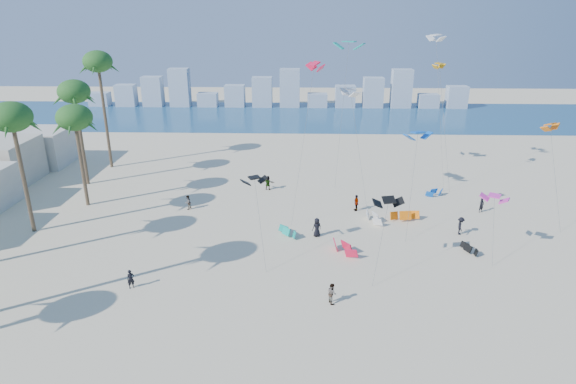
{
  "coord_description": "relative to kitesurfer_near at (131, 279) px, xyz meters",
  "views": [
    {
      "loc": [
        4.32,
        -27.51,
        21.12
      ],
      "look_at": [
        3.0,
        16.0,
        4.5
      ],
      "focal_mm": 30.27,
      "sensor_mm": 36.0,
      "label": 1
    }
  ],
  "objects": [
    {
      "name": "ground",
      "position": [
        9.27,
        -5.8,
        -0.8
      ],
      "size": [
        220.0,
        220.0,
        0.0
      ],
      "primitive_type": "plane",
      "color": "beige",
      "rests_on": "ground"
    },
    {
      "name": "kitesurfer_near",
      "position": [
        0.0,
        0.0,
        0.0
      ],
      "size": [
        0.69,
        0.62,
        1.59
      ],
      "primitive_type": "imported",
      "rotation": [
        0.0,
        0.0,
        0.54
      ],
      "color": "black",
      "rests_on": "ground"
    },
    {
      "name": "ocean",
      "position": [
        9.27,
        66.2,
        -0.79
      ],
      "size": [
        220.0,
        220.0,
        0.0
      ],
      "primitive_type": "plane",
      "color": "navy",
      "rests_on": "ground"
    },
    {
      "name": "palm_row",
      "position": [
        -12.81,
        10.38,
        10.75
      ],
      "size": [
        9.0,
        44.8,
        15.9
      ],
      "color": "brown",
      "rests_on": "ground"
    },
    {
      "name": "kitesurfer_mid",
      "position": [
        15.96,
        -1.6,
        0.03
      ],
      "size": [
        0.86,
        0.97,
        1.66
      ],
      "primitive_type": "imported",
      "rotation": [
        0.0,
        0.0,
        1.91
      ],
      "color": "gray",
      "rests_on": "ground"
    },
    {
      "name": "flying_kites",
      "position": [
        22.71,
        17.84,
        12.17
      ],
      "size": [
        31.44,
        29.21,
        18.54
      ],
      "color": "black",
      "rests_on": "ground"
    },
    {
      "name": "kitesurfers_far",
      "position": [
        16.96,
        15.47,
        0.1
      ],
      "size": [
        33.16,
        13.87,
        1.9
      ],
      "color": "black",
      "rests_on": "ground"
    },
    {
      "name": "distant_skyline",
      "position": [
        8.08,
        76.2,
        2.29
      ],
      "size": [
        85.0,
        3.0,
        8.4
      ],
      "color": "#9EADBF",
      "rests_on": "ground"
    },
    {
      "name": "grounded_kites",
      "position": [
        21.67,
        11.71,
        -0.34
      ],
      "size": [
        19.82,
        17.48,
        1.02
      ],
      "color": "#0DA291",
      "rests_on": "ground"
    }
  ]
}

